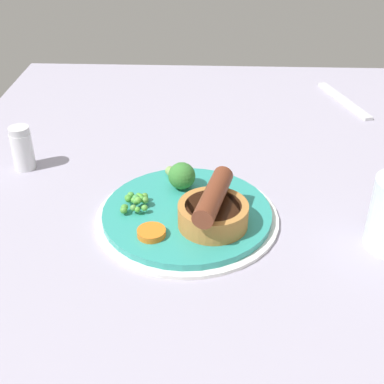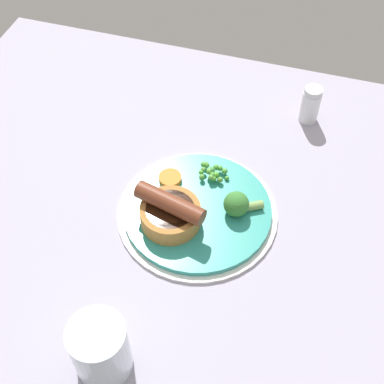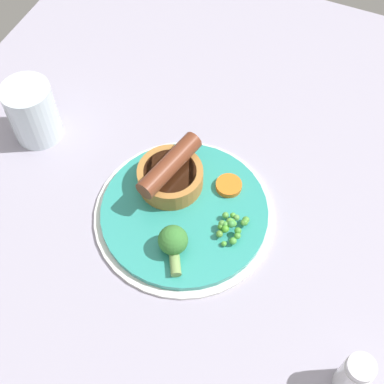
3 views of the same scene
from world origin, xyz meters
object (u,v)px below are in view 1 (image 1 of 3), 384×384
Objects in this scene: sausage_pudding at (213,210)px; carrot_slice_0 at (151,233)px; dinner_plate at (187,215)px; broccoli_floret_near at (181,176)px; pea_pile at (136,201)px; salt_shaker at (22,148)px; fork at (344,100)px.

sausage_pudding reaches higher than carrot_slice_0.
carrot_slice_0 is at bearing 144.19° from dinner_plate.
broccoli_floret_near reaches higher than carrot_slice_0.
carrot_slice_0 is (-5.90, -2.66, -0.58)cm from pea_pile.
dinner_plate is 28.17cm from salt_shaker.
broccoli_floret_near is at bearing -46.10° from pea_pile.
fork is 2.68× the size of salt_shaker.
sausage_pudding reaches higher than dinner_plate.
sausage_pudding is at bearing -108.67° from pea_pile.
sausage_pudding is 10.64cm from pea_pile.
pea_pile is at bearing -75.72° from broccoli_floret_near.
sausage_pudding is 1.85× the size of broccoli_floret_near.
broccoli_floret_near is 24.96cm from salt_shaker.
pea_pile is 7.77cm from broccoli_floret_near.
pea_pile is at bearing 84.92° from sausage_pudding.
carrot_slice_0 is at bearing -130.41° from salt_shaker.
carrot_slice_0 is (-2.51, 7.36, -1.74)cm from sausage_pudding.
carrot_slice_0 is (-5.55, 4.01, 1.25)cm from dinner_plate.
sausage_pudding is at bearing -2.69° from broccoli_floret_near.
pea_pile is at bearing 24.26° from carrot_slice_0.
salt_shaker is at bearing -135.24° from broccoli_floret_near.
pea_pile is 0.27× the size of fork.
carrot_slice_0 is at bearing -44.13° from broccoli_floret_near.
sausage_pudding is at bearing -118.51° from salt_shaker.
salt_shaker is at bearing 99.06° from fork.
fork is at bearing -35.11° from carrot_slice_0.
sausage_pudding is 49.81cm from fork.
sausage_pudding is 32.41cm from salt_shaker.
salt_shaker is (15.47, 28.48, -0.23)cm from sausage_pudding.
sausage_pudding is 1.59× the size of salt_shaker.
sausage_pudding is 7.97cm from carrot_slice_0.
broccoli_floret_near is (5.71, 1.09, 2.59)cm from dinner_plate.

